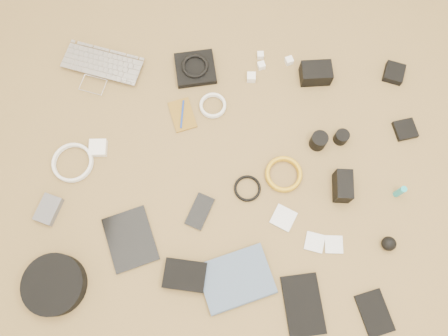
# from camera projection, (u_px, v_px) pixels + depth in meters

# --- Properties ---
(laptop) EXTENTS (0.36, 0.28, 0.03)m
(laptop) POSITION_uv_depth(u_px,v_px,m) (99.00, 74.00, 1.79)
(laptop) COLOR silver
(laptop) RESTS_ON ground
(headphone_pouch) EXTENTS (0.19, 0.18, 0.03)m
(headphone_pouch) POSITION_uv_depth(u_px,v_px,m) (195.00, 69.00, 1.79)
(headphone_pouch) COLOR black
(headphone_pouch) RESTS_ON ground
(headphones) EXTENTS (0.13, 0.13, 0.01)m
(headphones) POSITION_uv_depth(u_px,v_px,m) (195.00, 66.00, 1.77)
(headphones) COLOR black
(headphones) RESTS_ON headphone_pouch
(charger_a) EXTENTS (0.04, 0.04, 0.03)m
(charger_a) POSITION_uv_depth(u_px,v_px,m) (261.00, 66.00, 1.80)
(charger_a) COLOR white
(charger_a) RESTS_ON ground
(charger_b) EXTENTS (0.03, 0.03, 0.02)m
(charger_b) POSITION_uv_depth(u_px,v_px,m) (260.00, 55.00, 1.81)
(charger_b) COLOR white
(charger_b) RESTS_ON ground
(charger_c) EXTENTS (0.04, 0.04, 0.03)m
(charger_c) POSITION_uv_depth(u_px,v_px,m) (289.00, 61.00, 1.80)
(charger_c) COLOR white
(charger_c) RESTS_ON ground
(charger_d) EXTENTS (0.04, 0.04, 0.03)m
(charger_d) POSITION_uv_depth(u_px,v_px,m) (251.00, 77.00, 1.78)
(charger_d) COLOR white
(charger_d) RESTS_ON ground
(dslr_camera) EXTENTS (0.13, 0.10, 0.07)m
(dslr_camera) POSITION_uv_depth(u_px,v_px,m) (316.00, 73.00, 1.76)
(dslr_camera) COLOR black
(dslr_camera) RESTS_ON ground
(lens_pouch) EXTENTS (0.09, 0.10, 0.03)m
(lens_pouch) POSITION_uv_depth(u_px,v_px,m) (394.00, 73.00, 1.79)
(lens_pouch) COLOR black
(lens_pouch) RESTS_ON ground
(notebook_olive) EXTENTS (0.13, 0.16, 0.01)m
(notebook_olive) POSITION_uv_depth(u_px,v_px,m) (182.00, 115.00, 1.74)
(notebook_olive) COLOR brown
(notebook_olive) RESTS_ON ground
(pen_blue) EXTENTS (0.01, 0.12, 0.01)m
(pen_blue) POSITION_uv_depth(u_px,v_px,m) (182.00, 114.00, 1.74)
(pen_blue) COLOR #1435A3
(pen_blue) RESTS_ON notebook_olive
(cable_white_a) EXTENTS (0.12, 0.12, 0.01)m
(cable_white_a) POSITION_uv_depth(u_px,v_px,m) (213.00, 106.00, 1.75)
(cable_white_a) COLOR white
(cable_white_a) RESTS_ON ground
(lens_a) EXTENTS (0.07, 0.07, 0.07)m
(lens_a) POSITION_uv_depth(u_px,v_px,m) (319.00, 141.00, 1.68)
(lens_a) COLOR black
(lens_a) RESTS_ON ground
(lens_b) EXTENTS (0.06, 0.06, 0.05)m
(lens_b) POSITION_uv_depth(u_px,v_px,m) (341.00, 137.00, 1.69)
(lens_b) COLOR black
(lens_b) RESTS_ON ground
(card_reader) EXTENTS (0.10, 0.10, 0.02)m
(card_reader) POSITION_uv_depth(u_px,v_px,m) (405.00, 130.00, 1.72)
(card_reader) COLOR black
(card_reader) RESTS_ON ground
(power_brick) EXTENTS (0.07, 0.07, 0.03)m
(power_brick) POSITION_uv_depth(u_px,v_px,m) (98.00, 148.00, 1.69)
(power_brick) COLOR white
(power_brick) RESTS_ON ground
(cable_white_b) EXTENTS (0.21, 0.21, 0.01)m
(cable_white_b) POSITION_uv_depth(u_px,v_px,m) (73.00, 163.00, 1.68)
(cable_white_b) COLOR white
(cable_white_b) RESTS_ON ground
(cable_black) EXTENTS (0.12, 0.12, 0.01)m
(cable_black) POSITION_uv_depth(u_px,v_px,m) (247.00, 189.00, 1.65)
(cable_black) COLOR black
(cable_black) RESTS_ON ground
(cable_yellow) EXTENTS (0.19, 0.19, 0.02)m
(cable_yellow) POSITION_uv_depth(u_px,v_px,m) (283.00, 175.00, 1.67)
(cable_yellow) COLOR gold
(cable_yellow) RESTS_ON ground
(flash) EXTENTS (0.06, 0.11, 0.08)m
(flash) POSITION_uv_depth(u_px,v_px,m) (343.00, 186.00, 1.62)
(flash) COLOR black
(flash) RESTS_ON ground
(lens_cleaner) EXTENTS (0.03, 0.03, 0.08)m
(lens_cleaner) POSITION_uv_depth(u_px,v_px,m) (400.00, 192.00, 1.61)
(lens_cleaner) COLOR #1BA2AF
(lens_cleaner) RESTS_ON ground
(battery_charger) EXTENTS (0.09, 0.12, 0.03)m
(battery_charger) POSITION_uv_depth(u_px,v_px,m) (48.00, 209.00, 1.62)
(battery_charger) COLOR #545459
(battery_charger) RESTS_ON ground
(tablet) EXTENTS (0.24, 0.26, 0.01)m
(tablet) POSITION_uv_depth(u_px,v_px,m) (130.00, 239.00, 1.60)
(tablet) COLOR black
(tablet) RESTS_ON ground
(phone) EXTENTS (0.11, 0.14, 0.01)m
(phone) POSITION_uv_depth(u_px,v_px,m) (200.00, 211.00, 1.63)
(phone) COLOR black
(phone) RESTS_ON ground
(filter_case_left) EXTENTS (0.10, 0.10, 0.01)m
(filter_case_left) POSITION_uv_depth(u_px,v_px,m) (283.00, 218.00, 1.62)
(filter_case_left) COLOR silver
(filter_case_left) RESTS_ON ground
(filter_case_mid) EXTENTS (0.08, 0.08, 0.01)m
(filter_case_mid) POSITION_uv_depth(u_px,v_px,m) (314.00, 242.00, 1.59)
(filter_case_mid) COLOR silver
(filter_case_mid) RESTS_ON ground
(filter_case_right) EXTENTS (0.07, 0.07, 0.01)m
(filter_case_right) POSITION_uv_depth(u_px,v_px,m) (334.00, 244.00, 1.59)
(filter_case_right) COLOR silver
(filter_case_right) RESTS_ON ground
(air_blower) EXTENTS (0.06, 0.06, 0.05)m
(air_blower) POSITION_uv_depth(u_px,v_px,m) (389.00, 244.00, 1.57)
(air_blower) COLOR black
(air_blower) RESTS_ON ground
(headphone_case) EXTENTS (0.22, 0.22, 0.06)m
(headphone_case) POSITION_uv_depth(u_px,v_px,m) (54.00, 285.00, 1.53)
(headphone_case) COLOR black
(headphone_case) RESTS_ON ground
(drive_case) EXTENTS (0.15, 0.11, 0.04)m
(drive_case) POSITION_uv_depth(u_px,v_px,m) (185.00, 275.00, 1.55)
(drive_case) COLOR black
(drive_case) RESTS_ON ground
(paperback) EXTENTS (0.30, 0.27, 0.02)m
(paperback) POSITION_uv_depth(u_px,v_px,m) (245.00, 305.00, 1.52)
(paperback) COLOR #435772
(paperback) RESTS_ON ground
(notebook_black_a) EXTENTS (0.17, 0.23, 0.01)m
(notebook_black_a) POSITION_uv_depth(u_px,v_px,m) (303.00, 305.00, 1.53)
(notebook_black_a) COLOR black
(notebook_black_a) RESTS_ON ground
(notebook_black_b) EXTENTS (0.14, 0.17, 0.01)m
(notebook_black_b) POSITION_uv_depth(u_px,v_px,m) (375.00, 313.00, 1.52)
(notebook_black_b) COLOR black
(notebook_black_b) RESTS_ON ground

